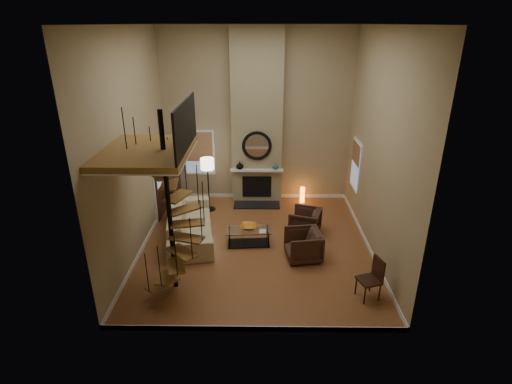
{
  "coord_description": "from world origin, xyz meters",
  "views": [
    {
      "loc": [
        0.11,
        -9.34,
        5.53
      ],
      "look_at": [
        0.0,
        0.4,
        1.4
      ],
      "focal_mm": 28.07,
      "sensor_mm": 36.0,
      "label": 1
    }
  ],
  "objects_px": {
    "armchair_near": "(308,222)",
    "floor_lamp": "(208,168)",
    "sofa": "(190,223)",
    "accent_lamp": "(302,195)",
    "side_chair": "(373,276)",
    "hutch": "(172,176)",
    "armchair_far": "(306,245)",
    "coffee_table": "(249,235)"
  },
  "relations": [
    {
      "from": "sofa",
      "to": "armchair_far",
      "type": "xyz_separation_m",
      "value": [
        3.13,
        -1.11,
        -0.04
      ]
    },
    {
      "from": "sofa",
      "to": "coffee_table",
      "type": "bearing_deg",
      "value": -114.77
    },
    {
      "from": "coffee_table",
      "to": "side_chair",
      "type": "distance_m",
      "value": 3.53
    },
    {
      "from": "sofa",
      "to": "accent_lamp",
      "type": "height_order",
      "value": "sofa"
    },
    {
      "from": "armchair_near",
      "to": "coffee_table",
      "type": "distance_m",
      "value": 1.75
    },
    {
      "from": "armchair_near",
      "to": "floor_lamp",
      "type": "bearing_deg",
      "value": -99.17
    },
    {
      "from": "armchair_near",
      "to": "floor_lamp",
      "type": "xyz_separation_m",
      "value": [
        -2.96,
        1.54,
        1.06
      ]
    },
    {
      "from": "coffee_table",
      "to": "floor_lamp",
      "type": "height_order",
      "value": "floor_lamp"
    },
    {
      "from": "armchair_far",
      "to": "floor_lamp",
      "type": "bearing_deg",
      "value": -143.08
    },
    {
      "from": "armchair_near",
      "to": "hutch",
      "type": "bearing_deg",
      "value": -97.7
    },
    {
      "from": "accent_lamp",
      "to": "side_chair",
      "type": "relative_size",
      "value": 0.57
    },
    {
      "from": "coffee_table",
      "to": "accent_lamp",
      "type": "distance_m",
      "value": 3.25
    },
    {
      "from": "hutch",
      "to": "coffee_table",
      "type": "height_order",
      "value": "hutch"
    },
    {
      "from": "accent_lamp",
      "to": "side_chair",
      "type": "distance_m",
      "value": 5.12
    },
    {
      "from": "coffee_table",
      "to": "side_chair",
      "type": "height_order",
      "value": "side_chair"
    },
    {
      "from": "armchair_far",
      "to": "floor_lamp",
      "type": "xyz_separation_m",
      "value": [
        -2.8,
        2.8,
        1.06
      ]
    },
    {
      "from": "coffee_table",
      "to": "floor_lamp",
      "type": "bearing_deg",
      "value": 121.54
    },
    {
      "from": "coffee_table",
      "to": "accent_lamp",
      "type": "height_order",
      "value": "accent_lamp"
    },
    {
      "from": "hutch",
      "to": "side_chair",
      "type": "relative_size",
      "value": 1.96
    },
    {
      "from": "sofa",
      "to": "floor_lamp",
      "type": "distance_m",
      "value": 2.01
    },
    {
      "from": "accent_lamp",
      "to": "floor_lamp",
      "type": "bearing_deg",
      "value": -168.47
    },
    {
      "from": "sofa",
      "to": "side_chair",
      "type": "distance_m",
      "value": 5.15
    },
    {
      "from": "side_chair",
      "to": "armchair_near",
      "type": "bearing_deg",
      "value": 110.8
    },
    {
      "from": "sofa",
      "to": "accent_lamp",
      "type": "xyz_separation_m",
      "value": [
        3.37,
        2.31,
        -0.15
      ]
    },
    {
      "from": "coffee_table",
      "to": "floor_lamp",
      "type": "distance_m",
      "value": 2.77
    },
    {
      "from": "sofa",
      "to": "floor_lamp",
      "type": "xyz_separation_m",
      "value": [
        0.34,
        1.7,
        1.02
      ]
    },
    {
      "from": "sofa",
      "to": "coffee_table",
      "type": "xyz_separation_m",
      "value": [
        1.66,
        -0.46,
        -0.11
      ]
    },
    {
      "from": "sofa",
      "to": "coffee_table",
      "type": "relative_size",
      "value": 2.36
    },
    {
      "from": "armchair_near",
      "to": "floor_lamp",
      "type": "relative_size",
      "value": 0.47
    },
    {
      "from": "hutch",
      "to": "coffee_table",
      "type": "xyz_separation_m",
      "value": [
        2.57,
        -2.67,
        -0.67
      ]
    },
    {
      "from": "armchair_far",
      "to": "hutch",
      "type": "bearing_deg",
      "value": -137.36
    },
    {
      "from": "armchair_far",
      "to": "sofa",
      "type": "bearing_deg",
      "value": -117.46
    },
    {
      "from": "armchair_far",
      "to": "accent_lamp",
      "type": "relative_size",
      "value": 1.59
    },
    {
      "from": "floor_lamp",
      "to": "armchair_near",
      "type": "bearing_deg",
      "value": -27.5
    },
    {
      "from": "armchair_near",
      "to": "floor_lamp",
      "type": "distance_m",
      "value": 3.51
    },
    {
      "from": "accent_lamp",
      "to": "sofa",
      "type": "bearing_deg",
      "value": -145.49
    },
    {
      "from": "hutch",
      "to": "side_chair",
      "type": "distance_m",
      "value": 7.23
    },
    {
      "from": "coffee_table",
      "to": "side_chair",
      "type": "xyz_separation_m",
      "value": [
        2.72,
        -2.24,
        0.24
      ]
    },
    {
      "from": "armchair_far",
      "to": "accent_lamp",
      "type": "xyz_separation_m",
      "value": [
        0.23,
        3.42,
        -0.1
      ]
    },
    {
      "from": "hutch",
      "to": "side_chair",
      "type": "xyz_separation_m",
      "value": [
        5.3,
        -4.9,
        -0.42
      ]
    },
    {
      "from": "coffee_table",
      "to": "floor_lamp",
      "type": "relative_size",
      "value": 0.73
    },
    {
      "from": "floor_lamp",
      "to": "side_chair",
      "type": "bearing_deg",
      "value": -47.33
    }
  ]
}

